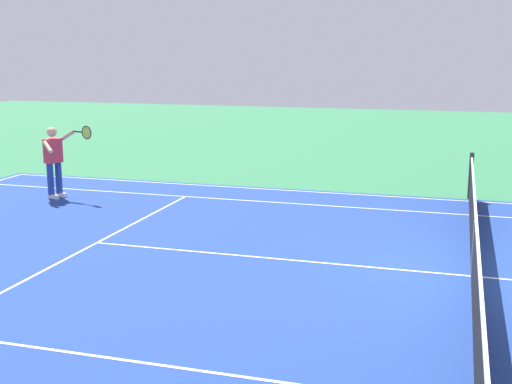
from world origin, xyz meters
TOP-DOWN VIEW (x-y plane):
  - ground_plane at (0.00, 0.00)m, footprint 60.00×60.00m
  - court_slab at (0.00, 0.00)m, footprint 24.20×11.40m
  - court_line_markings at (0.00, 0.00)m, footprint 23.85×11.05m
  - tennis_net at (0.00, 0.00)m, footprint 0.10×11.70m
  - tennis_player_near at (9.26, -3.18)m, footprint 1.17×0.74m

SIDE VIEW (x-z plane):
  - ground_plane at x=0.00m, z-range 0.00..0.00m
  - court_slab at x=0.00m, z-range 0.00..0.00m
  - court_line_markings at x=0.00m, z-range 0.00..0.01m
  - tennis_net at x=0.00m, z-range -0.05..1.03m
  - tennis_player_near at x=9.26m, z-range 0.08..1.78m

